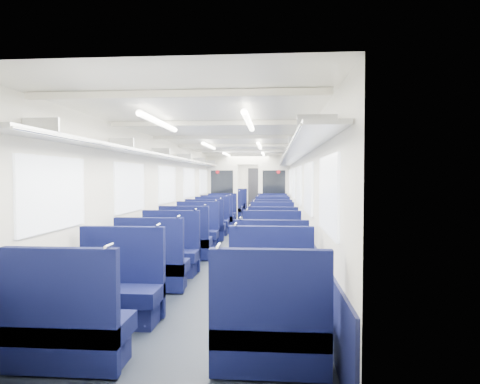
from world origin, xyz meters
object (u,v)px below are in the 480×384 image
at_px(seat_10, 197,234).
at_px(seat_15, 272,223).
at_px(seat_4, 152,267).
at_px(seat_5, 271,272).
at_px(seat_7, 272,255).
at_px(seat_24, 234,206).
at_px(seat_16, 217,219).
at_px(seat_23, 273,208).
at_px(seat_1, 270,333).
at_px(seat_26, 236,204).
at_px(seat_2, 119,293).
at_px(seat_20, 229,210).
at_px(seat_22, 231,208).
at_px(seat_12, 205,227).
at_px(seat_17, 272,219).
at_px(seat_8, 185,242).
at_px(seat_13, 272,228).
at_px(seat_14, 212,223).
at_px(seat_9, 272,244).
at_px(end_door, 256,189).
at_px(seat_21, 273,210).
at_px(seat_25, 273,206).
at_px(bulkhead, 248,187).
at_px(seat_3, 271,292).
at_px(seat_6, 169,254).
at_px(seat_11, 272,235).
at_px(seat_27, 273,204).
at_px(seat_18, 222,215).
at_px(seat_0, 68,330).
at_px(seat_19, 272,215).

distance_m(seat_10, seat_15, 2.82).
xyz_separation_m(seat_4, seat_5, (1.66, -0.16, 0.00)).
bearing_deg(seat_7, seat_24, 98.39).
distance_m(seat_16, seat_23, 4.78).
bearing_deg(seat_1, seat_26, 96.03).
bearing_deg(seat_2, seat_20, 90.00).
xyz_separation_m(seat_4, seat_22, (0.00, 11.09, 0.00)).
distance_m(seat_12, seat_17, 2.80).
relative_size(seat_16, seat_22, 1.00).
relative_size(seat_2, seat_7, 1.00).
bearing_deg(seat_8, seat_13, 54.16).
bearing_deg(seat_15, seat_14, -177.41).
bearing_deg(seat_7, seat_9, 90.00).
bearing_deg(end_door, seat_10, -94.16).
xyz_separation_m(seat_21, seat_25, (0.00, 2.34, 0.00)).
height_order(seat_7, seat_8, same).
bearing_deg(bulkhead, seat_15, -72.91).
relative_size(seat_2, seat_17, 1.00).
bearing_deg(seat_3, seat_23, 90.00).
bearing_deg(seat_24, seat_6, -90.00).
distance_m(seat_15, seat_16, 1.97).
xyz_separation_m(seat_1, seat_8, (-1.66, 4.56, 0.00)).
bearing_deg(seat_11, seat_25, 90.00).
xyz_separation_m(seat_10, seat_14, (0.00, 2.21, 0.00)).
relative_size(seat_1, seat_6, 1.00).
xyz_separation_m(seat_9, seat_27, (0.00, 11.24, 0.00)).
xyz_separation_m(seat_18, seat_24, (0.00, 4.33, 0.00)).
bearing_deg(seat_9, seat_5, -90.00).
bearing_deg(seat_1, seat_6, 116.65).
xyz_separation_m(seat_9, seat_23, (0.00, 9.12, 0.00)).
height_order(end_door, seat_21, end_door).
height_order(seat_7, seat_25, same).
bearing_deg(seat_0, seat_23, 83.08).
relative_size(seat_3, seat_19, 1.00).
height_order(seat_1, seat_16, same).
relative_size(seat_1, seat_18, 1.00).
bearing_deg(seat_22, seat_0, -90.00).
bearing_deg(seat_18, seat_21, 51.48).
bearing_deg(seat_4, bulkhead, 84.38).
xyz_separation_m(seat_4, seat_25, (1.66, 12.40, 0.00)).
distance_m(seat_6, seat_10, 2.47).
relative_size(end_door, seat_19, 1.87).
distance_m(seat_8, seat_18, 5.74).
bearing_deg(seat_2, seat_1, -32.54).
relative_size(bulkhead, seat_9, 2.62).
height_order(bulkhead, seat_0, bulkhead).
xyz_separation_m(seat_4, seat_13, (1.66, 4.53, 0.00)).
xyz_separation_m(bulkhead, seat_22, (-0.83, 2.66, -0.90)).
relative_size(seat_2, seat_9, 1.00).
relative_size(seat_3, seat_22, 1.00).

